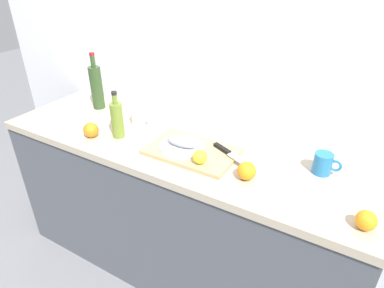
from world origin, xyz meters
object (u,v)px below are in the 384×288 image
Objects in this scene: olive_oil_bottle at (117,119)px; wine_bottle at (97,87)px; coffee_mug_1 at (139,116)px; white_plate at (182,147)px; fish_fillet at (182,142)px; orange_0 at (366,220)px; coffee_mug_0 at (323,164)px; chef_knife at (229,153)px; lemon_0 at (200,157)px; cutting_board at (192,151)px.

wine_bottle reaches higher than olive_oil_bottle.
coffee_mug_1 is (-0.00, 0.18, -0.05)m from olive_oil_bottle.
white_plate is 1.78× the size of coffee_mug_1.
fish_fillet is 0.85m from orange_0.
white_plate is 0.66m from coffee_mug_0.
chef_knife is 0.99m from wine_bottle.
coffee_mug_0 reaches higher than lemon_0.
fish_fillet is at bearing -165.86° from coffee_mug_0.
wine_bottle is at bearing 171.47° from coffee_mug_1.
coffee_mug_0 is (0.64, 0.16, -0.00)m from fish_fillet.
coffee_mug_0 is (1.38, -0.04, -0.09)m from wine_bottle.
coffee_mug_0 reaches higher than chef_knife.
chef_knife is 3.74× the size of orange_0.
wine_bottle is (-0.37, 0.23, 0.04)m from olive_oil_bottle.
coffee_mug_1 is at bearing 163.23° from cutting_board.
lemon_0 is 0.70m from orange_0.
chef_knife is (0.23, 0.06, 0.00)m from white_plate.
fish_fillet is at bearing 90.00° from white_plate.
orange_0 is at bearing -9.93° from cutting_board.
coffee_mug_0 is (0.64, 0.16, 0.02)m from white_plate.
orange_0 is at bearing -8.32° from white_plate.
orange_0 is at bearing 7.22° from chef_knife.
lemon_0 reaches higher than orange_0.
cutting_board is 0.82m from wine_bottle.
lemon_0 is (0.09, -0.09, 0.04)m from cutting_board.
olive_oil_bottle is at bearing -173.17° from cutting_board.
white_plate is (-0.05, -0.02, 0.02)m from cutting_board.
chef_knife is 0.16m from lemon_0.
fish_fillet is at bearing -15.02° from wine_bottle.
lemon_0 is at bearing 175.82° from orange_0.
white_plate is 1.33× the size of fish_fillet.
coffee_mug_0 is at bearing 13.86° from cutting_board.
cutting_board is 3.57× the size of coffee_mug_0.
orange_0 is at bearing -8.32° from fish_fillet.
olive_oil_bottle is at bearing -174.61° from white_plate.
olive_oil_bottle is 2.09× the size of coffee_mug_0.
coffee_mug_1 is (-1.02, -0.02, -0.00)m from coffee_mug_0.
coffee_mug_0 is at bearing 14.14° from fish_fillet.
fish_fillet is 0.24m from chef_knife.
lemon_0 reaches higher than chef_knife.
olive_oil_bottle is at bearing -169.05° from coffee_mug_0.
lemon_0 is at bearing -26.79° from white_plate.
coffee_mug_1 is 1.66× the size of orange_0.
fish_fillet is 0.77m from wine_bottle.
lemon_0 is at bearing -26.79° from fish_fillet.
fish_fillet is at bearing 153.21° from lemon_0.
lemon_0 is at bearing -154.80° from coffee_mug_0.
olive_oil_bottle is 0.73× the size of wine_bottle.
lemon_0 is at bearing -43.30° from cutting_board.
white_plate is at bearing -15.02° from wine_bottle.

